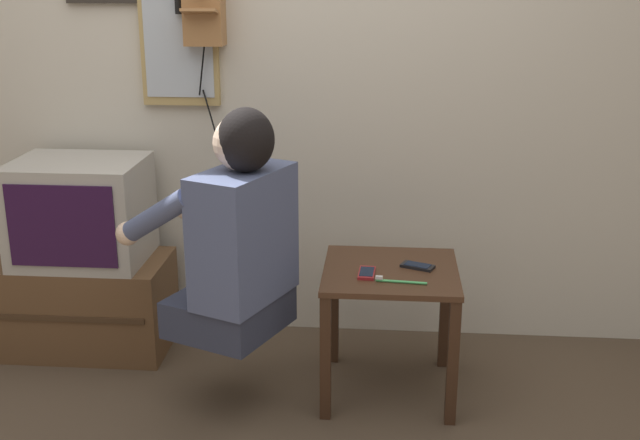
{
  "coord_description": "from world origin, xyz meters",
  "views": [
    {
      "loc": [
        0.5,
        -2.32,
        1.62
      ],
      "look_at": [
        0.26,
        0.49,
        0.72
      ],
      "focal_mm": 45.0,
      "sensor_mm": 36.0,
      "label": 1
    }
  ],
  "objects_px": {
    "wall_mirror": "(178,19)",
    "television": "(81,211)",
    "cell_phone_held": "(367,273)",
    "cell_phone_spare": "(418,266)",
    "toothbrush": "(398,281)",
    "person": "(236,234)"
  },
  "relations": [
    {
      "from": "television",
      "to": "cell_phone_held",
      "type": "relative_size",
      "value": 4.23
    },
    {
      "from": "cell_phone_held",
      "to": "cell_phone_spare",
      "type": "height_order",
      "value": "same"
    },
    {
      "from": "television",
      "to": "toothbrush",
      "type": "relative_size",
      "value": 2.85
    },
    {
      "from": "television",
      "to": "cell_phone_held",
      "type": "bearing_deg",
      "value": -15.71
    },
    {
      "from": "television",
      "to": "wall_mirror",
      "type": "height_order",
      "value": "wall_mirror"
    },
    {
      "from": "cell_phone_held",
      "to": "television",
      "type": "bearing_deg",
      "value": 167.04
    },
    {
      "from": "person",
      "to": "cell_phone_held",
      "type": "xyz_separation_m",
      "value": [
        0.47,
        0.1,
        -0.17
      ]
    },
    {
      "from": "toothbrush",
      "to": "cell_phone_held",
      "type": "bearing_deg",
      "value": 62.33
    },
    {
      "from": "wall_mirror",
      "to": "toothbrush",
      "type": "height_order",
      "value": "wall_mirror"
    },
    {
      "from": "wall_mirror",
      "to": "television",
      "type": "bearing_deg",
      "value": -147.83
    },
    {
      "from": "cell_phone_held",
      "to": "cell_phone_spare",
      "type": "distance_m",
      "value": 0.21
    },
    {
      "from": "person",
      "to": "toothbrush",
      "type": "relative_size",
      "value": 4.48
    },
    {
      "from": "person",
      "to": "wall_mirror",
      "type": "height_order",
      "value": "wall_mirror"
    },
    {
      "from": "cell_phone_spare",
      "to": "wall_mirror",
      "type": "bearing_deg",
      "value": 86.73
    },
    {
      "from": "television",
      "to": "cell_phone_spare",
      "type": "relative_size",
      "value": 3.9
    },
    {
      "from": "television",
      "to": "toothbrush",
      "type": "xyz_separation_m",
      "value": [
        1.33,
        -0.42,
        -0.11
      ]
    },
    {
      "from": "wall_mirror",
      "to": "cell_phone_held",
      "type": "xyz_separation_m",
      "value": [
        0.82,
        -0.59,
        -0.88
      ]
    },
    {
      "from": "person",
      "to": "wall_mirror",
      "type": "relative_size",
      "value": 1.17
    },
    {
      "from": "toothbrush",
      "to": "person",
      "type": "bearing_deg",
      "value": 98.33
    },
    {
      "from": "cell_phone_held",
      "to": "toothbrush",
      "type": "height_order",
      "value": "toothbrush"
    },
    {
      "from": "television",
      "to": "person",
      "type": "bearing_deg",
      "value": -30.89
    },
    {
      "from": "person",
      "to": "cell_phone_spare",
      "type": "height_order",
      "value": "person"
    }
  ]
}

